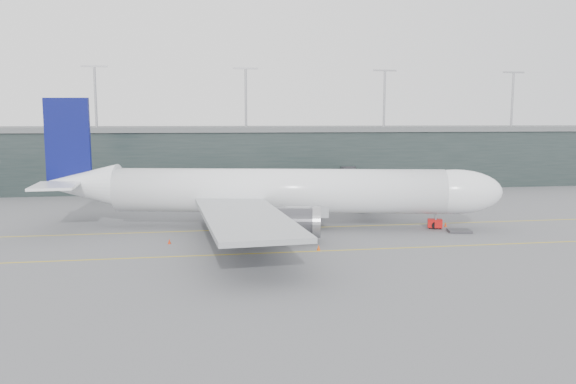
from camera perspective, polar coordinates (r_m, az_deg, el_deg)
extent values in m
plane|color=#535358|center=(91.32, -4.71, -3.34)|extent=(320.00, 320.00, 0.00)
cube|color=gold|center=(87.40, -4.51, -3.81)|extent=(160.00, 0.25, 0.02)
cube|color=gold|center=(71.83, -3.44, -6.25)|extent=(160.00, 0.25, 0.02)
cube|color=gold|center=(111.41, -2.96, -1.39)|extent=(0.25, 60.00, 0.02)
cube|color=black|center=(147.98, -6.52, 3.45)|extent=(240.00, 35.00, 14.00)
cube|color=#565A5B|center=(147.67, -6.56, 6.40)|extent=(240.00, 36.00, 1.20)
cylinder|color=#9E9EA3|center=(139.50, -18.97, 9.04)|extent=(0.60, 0.60, 14.00)
cylinder|color=#9E9EA3|center=(138.10, -4.31, 9.43)|extent=(0.60, 0.60, 14.00)
cylinder|color=#9E9EA3|center=(145.36, 9.76, 9.24)|extent=(0.60, 0.60, 14.00)
cylinder|color=#9E9EA3|center=(160.12, 21.83, 8.64)|extent=(0.60, 0.60, 14.00)
cylinder|color=white|center=(87.66, -0.95, 0.13)|extent=(51.40, 17.28, 6.88)
ellipsoid|color=white|center=(90.12, 16.59, 0.02)|extent=(15.57, 9.72, 6.88)
cone|color=white|center=(94.98, -20.37, 0.70)|extent=(13.32, 8.99, 6.61)
cube|color=#969A9E|center=(88.11, -1.66, -1.58)|extent=(18.53, 9.10, 2.22)
cube|color=black|center=(91.10, 19.19, 0.70)|extent=(3.08, 3.76, 0.89)
cube|color=#969A9E|center=(71.18, -4.51, -2.47)|extent=(12.26, 32.83, 0.61)
cylinder|color=#3D3D43|center=(77.58, 0.20, -3.05)|extent=(8.41, 5.41, 3.89)
cube|color=#969A9E|center=(105.08, -2.16, 0.71)|extent=(23.91, 33.13, 0.61)
cylinder|color=#3D3D43|center=(98.40, 0.74, -0.84)|extent=(8.41, 5.41, 3.89)
cube|color=#0A0F54|center=(95.15, -21.48, 4.89)|extent=(7.18, 2.03, 13.33)
cube|color=white|center=(89.84, -22.55, 0.60)|extent=(6.64, 10.31, 0.39)
cube|color=white|center=(100.95, -19.62, 1.42)|extent=(9.97, 11.68, 0.39)
cylinder|color=black|center=(90.30, 14.75, -3.29)|extent=(1.29, 0.69, 1.22)
cylinder|color=#9E9EA3|center=(90.15, 14.77, -2.77)|extent=(0.33, 0.33, 2.89)
cylinder|color=black|center=(83.64, -4.22, -3.82)|extent=(1.53, 0.84, 1.44)
cylinder|color=black|center=(94.06, -3.44, -2.57)|extent=(1.53, 0.84, 1.44)
cube|color=#28292D|center=(94.76, 8.14, -0.23)|extent=(3.44, 3.73, 2.53)
cube|color=#28292D|center=(102.15, 7.65, 0.32)|extent=(4.39, 11.96, 2.26)
cube|color=#28292D|center=(113.76, 7.01, 1.04)|extent=(4.61, 12.01, 2.35)
cube|color=#28292D|center=(125.39, 6.49, 1.63)|extent=(4.83, 12.05, 2.44)
cylinder|color=#9E9EA3|center=(103.15, 7.59, -1.18)|extent=(0.45, 0.45, 3.43)
cube|color=#3D3D43|center=(103.36, 7.57, -1.95)|extent=(2.03, 1.67, 0.63)
cylinder|color=#28292D|center=(133.56, 2.99, 2.01)|extent=(3.61, 3.61, 2.71)
cylinder|color=#28292D|center=(133.86, 2.98, 0.78)|extent=(1.63, 1.63, 3.25)
cube|color=red|center=(90.69, 14.70, -3.09)|extent=(2.53, 2.04, 1.29)
cylinder|color=black|center=(90.26, 14.20, -3.54)|extent=(0.43, 0.27, 0.40)
cylinder|color=black|center=(90.39, 15.21, -3.56)|extent=(0.43, 0.27, 0.40)
cylinder|color=black|center=(91.24, 14.16, -3.42)|extent=(0.43, 0.27, 0.40)
cylinder|color=black|center=(91.37, 15.16, -3.44)|extent=(0.43, 0.27, 0.40)
cube|color=#343338|center=(88.91, 17.02, -3.80)|extent=(3.85, 3.35, 0.33)
cube|color=#3D3D43|center=(101.82, -7.54, -2.19)|extent=(2.10, 1.82, 0.18)
cube|color=#A6ACB2|center=(101.68, -7.54, -1.74)|extent=(1.72, 1.65, 1.37)
cube|color=navy|center=(101.57, -7.55, -1.34)|extent=(1.78, 1.71, 0.07)
cube|color=#3D3D43|center=(102.06, -7.33, -2.16)|extent=(2.47, 2.23, 0.20)
cube|color=silver|center=(101.91, -7.34, -1.65)|extent=(2.05, 1.99, 1.52)
cube|color=navy|center=(101.79, -7.34, -1.21)|extent=(2.12, 2.06, 0.08)
cube|color=#3D3D43|center=(102.47, -5.01, -2.10)|extent=(2.16, 1.98, 0.17)
cube|color=#B5BCC2|center=(102.35, -5.01, -1.67)|extent=(1.80, 1.76, 1.31)
cube|color=navy|center=(102.25, -5.02, -1.29)|extent=(1.86, 1.81, 0.07)
cone|color=#E8400C|center=(92.72, 15.71, -3.19)|extent=(0.48, 0.48, 0.77)
cone|color=#CB450B|center=(73.47, 3.13, -5.65)|extent=(0.47, 0.47, 0.75)
cone|color=red|center=(103.78, 0.43, -1.85)|extent=(0.39, 0.39, 0.62)
cone|color=red|center=(78.80, -11.96, -4.92)|extent=(0.46, 0.46, 0.73)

